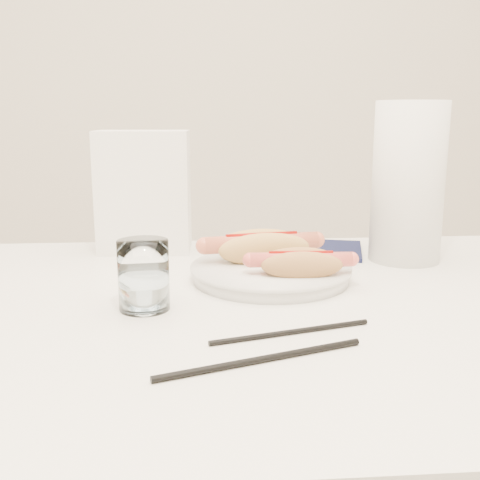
{
  "coord_description": "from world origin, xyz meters",
  "views": [
    {
      "loc": [
        -0.06,
        -0.76,
        1.01
      ],
      "look_at": [
        0.0,
        0.08,
        0.82
      ],
      "focal_mm": 43.01,
      "sensor_mm": 36.0,
      "label": 1
    }
  ],
  "objects": [
    {
      "name": "chopstick_near",
      "position": [
        0.05,
        -0.12,
        0.75
      ],
      "size": [
        0.2,
        0.06,
        0.01
      ],
      "primitive_type": "cylinder",
      "rotation": [
        0.0,
        1.57,
        0.27
      ],
      "color": "black",
      "rests_on": "table"
    },
    {
      "name": "navy_napkin",
      "position": [
        0.17,
        0.28,
        0.75
      ],
      "size": [
        0.18,
        0.18,
        0.01
      ],
      "primitive_type": "cube",
      "rotation": [
        0.0,
        0.0,
        -0.25
      ],
      "color": "#101433",
      "rests_on": "table"
    },
    {
      "name": "paper_towel_roll",
      "position": [
        0.31,
        0.21,
        0.89
      ],
      "size": [
        0.15,
        0.15,
        0.28
      ],
      "primitive_type": "cylinder",
      "rotation": [
        0.0,
        0.0,
        -0.26
      ],
      "color": "white",
      "rests_on": "table"
    },
    {
      "name": "table",
      "position": [
        0.0,
        0.0,
        0.69
      ],
      "size": [
        1.2,
        0.8,
        0.75
      ],
      "color": "white",
      "rests_on": "ground"
    },
    {
      "name": "water_glass",
      "position": [
        -0.13,
        -0.02,
        0.8
      ],
      "size": [
        0.07,
        0.07,
        0.09
      ],
      "primitive_type": "cylinder",
      "color": "white",
      "rests_on": "table"
    },
    {
      "name": "hotdog_left",
      "position": [
        0.04,
        0.14,
        0.79
      ],
      "size": [
        0.19,
        0.1,
        0.05
      ],
      "rotation": [
        0.0,
        0.0,
        0.16
      ],
      "color": "tan",
      "rests_on": "plate"
    },
    {
      "name": "napkin_box",
      "position": [
        -0.16,
        0.32,
        0.86
      ],
      "size": [
        0.17,
        0.1,
        0.23
      ],
      "primitive_type": "cube",
      "rotation": [
        0.0,
        0.0,
        -0.05
      ],
      "color": "white",
      "rests_on": "table"
    },
    {
      "name": "chopstick_far",
      "position": [
        0.0,
        -0.2,
        0.75
      ],
      "size": [
        0.23,
        0.09,
        0.01
      ],
      "primitive_type": "cylinder",
      "rotation": [
        0.0,
        1.57,
        0.33
      ],
      "color": "black",
      "rests_on": "table"
    },
    {
      "name": "plate",
      "position": [
        0.05,
        0.1,
        0.76
      ],
      "size": [
        0.3,
        0.3,
        0.02
      ],
      "primitive_type": "cylinder",
      "rotation": [
        0.0,
        0.0,
        -0.28
      ],
      "color": "white",
      "rests_on": "table"
    },
    {
      "name": "hotdog_right",
      "position": [
        0.09,
        0.05,
        0.79
      ],
      "size": [
        0.15,
        0.06,
        0.04
      ],
      "rotation": [
        0.0,
        0.0,
        -0.04
      ],
      "color": "#B98148",
      "rests_on": "plate"
    }
  ]
}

